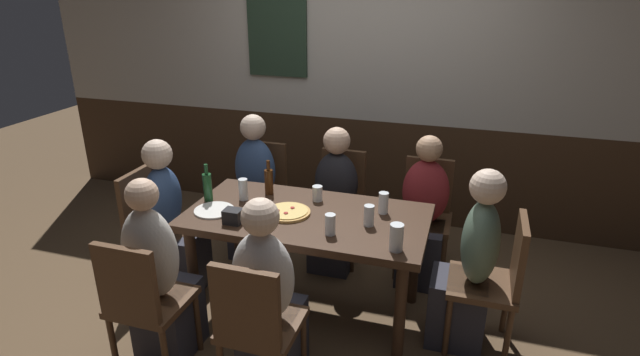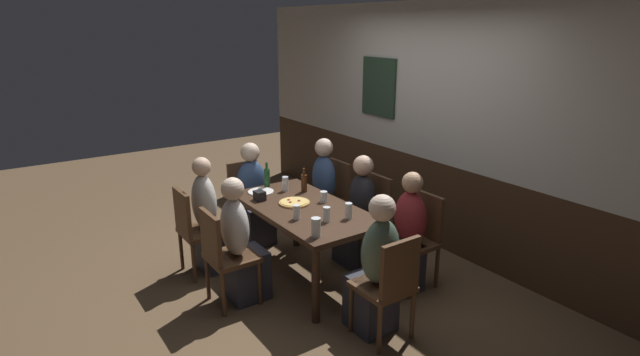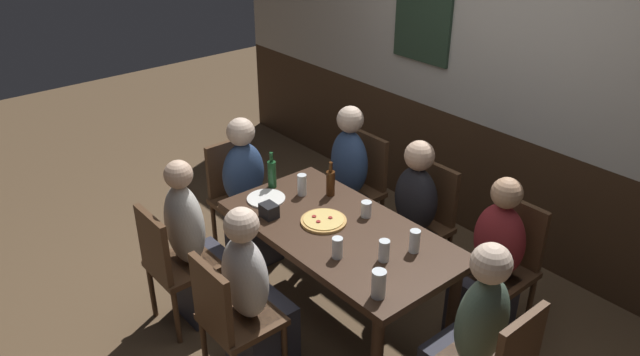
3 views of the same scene
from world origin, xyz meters
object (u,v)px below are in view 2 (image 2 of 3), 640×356
chair_mid_far (371,213)px  person_head_west (254,201)px  pizza (294,202)px  person_left_far (320,197)px  person_left_near (210,224)px  dining_table (304,216)px  chair_right_far (418,235)px  pint_glass_amber (316,229)px  person_mid_far (358,218)px  condiment_caddy (260,196)px  person_right_far (405,242)px  beer_glass_half (285,185)px  highball_clear (349,212)px  beer_glass_tall (297,213)px  chair_left_far (332,195)px  chair_mid_near (224,253)px  person_mid_near (241,249)px  chair_left_near (194,227)px  pint_glass_stout (324,197)px  chair_head_west (247,196)px  person_head_east (375,274)px  chair_head_east (390,283)px  beer_bottle_brown (304,183)px  plate_white_large (261,192)px  beer_bottle_green (267,177)px  tumbler_short (327,215)px

chair_mid_far → person_head_west: 1.31m
pizza → person_left_far: bearing=129.2°
person_left_near → dining_table: bearing=44.0°
chair_right_far → dining_table: bearing=-129.7°
pizza → pint_glass_amber: pint_glass_amber is taller
person_mid_far → condiment_caddy: 1.04m
person_mid_far → person_right_far: bearing=-0.0°
pint_glass_amber → beer_glass_half: size_ratio=1.06×
highball_clear → pint_glass_amber: size_ratio=0.89×
chair_right_far → beer_glass_tall: 1.17m
chair_left_far → condiment_caddy: size_ratio=8.00×
condiment_caddy → person_right_far: bearing=40.3°
pizza → beer_glass_tall: size_ratio=2.27×
chair_mid_near → beer_glass_tall: size_ratio=6.86×
chair_left_far → person_left_far: (-0.00, -0.16, 0.00)m
chair_left_far → person_mid_near: 1.63m
chair_left_near → pint_glass_stout: bearing=57.0°
chair_head_west → person_head_east: 2.22m
chair_head_west → chair_head_east: bearing=0.0°
chair_mid_far → beer_bottle_brown: bearing=-121.5°
dining_table → person_left_near: (-0.68, -0.66, -0.16)m
chair_left_far → plate_white_large: size_ratio=3.41×
dining_table → beer_bottle_green: beer_bottle_green is taller
person_head_west → condiment_caddy: person_head_west is taller
plate_white_large → beer_glass_half: bearing=65.6°
chair_mid_far → chair_head_west: size_ratio=1.00×
person_head_east → person_left_far: bearing=158.9°
pint_glass_stout → beer_bottle_brown: (-0.36, 0.01, 0.05)m
person_left_near → chair_right_far: bearing=47.4°
person_mid_far → beer_glass_half: bearing=-130.6°
person_left_far → condiment_caddy: size_ratio=10.63×
person_head_east → beer_bottle_brown: size_ratio=4.73×
person_left_far → person_head_west: bearing=-117.7°
pint_glass_stout → condiment_caddy: 0.62m
chair_mid_near → chair_head_west: (-1.19, 0.82, 0.00)m
chair_left_near → pint_glass_stout: (0.68, 1.04, 0.29)m
person_left_near → pizza: (0.56, 0.63, 0.26)m
chair_left_near → person_mid_near: person_mid_near is taller
tumbler_short → beer_glass_half: beer_glass_half is taller
chair_right_far → person_head_west: (-1.71, -0.82, -0.01)m
dining_table → pizza: bearing=-165.4°
chair_left_far → chair_left_near: 1.64m
pizza → highball_clear: size_ratio=2.07×
pizza → chair_mid_near: bearing=-81.5°
chair_right_far → person_left_near: size_ratio=0.75×
person_mid_near → tumbler_short: (0.41, 0.62, 0.31)m
dining_table → beer_bottle_brown: (-0.36, 0.23, 0.19)m
pint_glass_amber → beer_glass_half: bearing=161.3°
person_head_west → person_mid_near: bearing=-32.6°
chair_mid_near → chair_left_far: (-0.68, 1.64, 0.00)m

